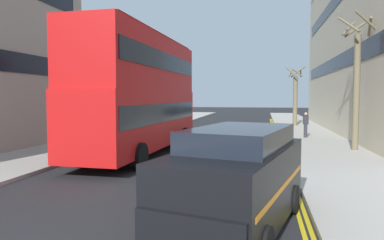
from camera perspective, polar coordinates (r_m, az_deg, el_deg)
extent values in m
cube|color=#ADA89E|center=(19.80, 20.37, -4.30)|extent=(4.00, 80.00, 0.14)
cube|color=#ADA89E|center=(21.92, -15.56, -3.44)|extent=(4.00, 80.00, 0.14)
cube|color=yellow|center=(17.61, 14.59, -5.38)|extent=(0.10, 56.00, 0.01)
cube|color=yellow|center=(17.60, 14.07, -5.37)|extent=(0.10, 56.00, 0.01)
cube|color=red|center=(16.96, -8.17, 0.27)|extent=(2.83, 10.87, 2.60)
cube|color=red|center=(17.00, -8.25, 8.88)|extent=(2.77, 10.65, 2.50)
cube|color=black|center=(16.95, -8.18, 1.28)|extent=(2.84, 10.44, 0.84)
cube|color=black|center=(17.01, -8.25, 9.22)|extent=(2.83, 10.22, 0.80)
cube|color=yellow|center=(22.04, -3.09, 5.13)|extent=(2.00, 0.12, 0.44)
cube|color=maroon|center=(17.17, -8.29, 13.21)|extent=(2.55, 9.78, 0.10)
cylinder|color=black|center=(20.63, -7.99, -2.52)|extent=(0.33, 1.05, 1.04)
cylinder|color=black|center=(19.87, -1.24, -2.72)|extent=(0.33, 1.05, 1.04)
cylinder|color=black|center=(14.64, -17.53, -5.23)|extent=(0.33, 1.05, 1.04)
cylinder|color=black|center=(13.55, -8.35, -5.81)|extent=(0.33, 1.05, 1.04)
cube|color=black|center=(7.59, 7.40, -10.18)|extent=(2.95, 5.02, 1.50)
cube|color=black|center=(7.58, 7.79, -4.04)|extent=(2.38, 3.37, 0.76)
cube|color=black|center=(5.98, 1.66, -16.68)|extent=(2.03, 1.57, 0.67)
cube|color=orange|center=(7.57, 7.40, -9.81)|extent=(2.88, 4.65, 0.10)
cylinder|color=black|center=(6.82, -4.16, -17.05)|extent=(0.37, 0.71, 0.68)
cylinder|color=black|center=(8.92, 15.95, -12.16)|extent=(0.37, 0.71, 0.68)
cylinder|color=black|center=(9.35, 4.75, -11.27)|extent=(0.37, 0.71, 0.68)
cylinder|color=#2D2D38|center=(24.00, 17.82, -1.68)|extent=(0.22, 0.22, 0.85)
cube|color=#26262B|center=(23.94, 17.86, 0.00)|extent=(0.34, 0.22, 0.56)
sphere|color=tan|center=(23.92, 17.87, 0.94)|extent=(0.20, 0.20, 0.20)
cylinder|color=#6B6047|center=(33.67, 16.30, 2.94)|extent=(0.40, 0.40, 4.46)
cylinder|color=#6B6047|center=(33.70, 17.12, 7.25)|extent=(0.27, 0.93, 0.70)
cylinder|color=#6B6047|center=(34.37, 16.70, 7.44)|extent=(1.30, 0.62, 1.00)
cylinder|color=#6B6047|center=(33.88, 15.66, 7.26)|extent=(0.50, 0.91, 0.71)
cylinder|color=#6B6047|center=(33.30, 15.68, 7.51)|extent=(0.94, 0.99, 0.92)
cylinder|color=#6B6047|center=(33.29, 16.62, 7.33)|extent=(0.98, 0.34, 0.74)
cylinder|color=#6B6047|center=(19.15, 24.96, 3.99)|extent=(0.32, 0.32, 5.63)
cylinder|color=#6B6047|center=(19.48, 26.73, 13.29)|extent=(0.30, 1.05, 0.78)
cylinder|color=#6B6047|center=(19.94, 24.90, 13.15)|extent=(1.08, 0.14, 0.81)
cylinder|color=#6B6047|center=(19.67, 23.88, 13.28)|extent=(0.78, 0.88, 0.79)
cylinder|color=#6B6047|center=(19.00, 23.98, 13.88)|extent=(0.84, 1.12, 0.95)
cylinder|color=#6B6047|center=(18.94, 26.51, 13.97)|extent=(1.33, 0.67, 1.03)
cube|color=black|center=(29.81, 21.90, 17.12)|extent=(0.04, 24.64, 1.00)
cube|color=black|center=(29.07, 21.68, 8.23)|extent=(0.04, 24.64, 1.00)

